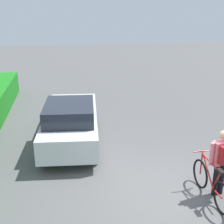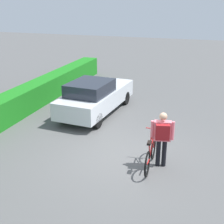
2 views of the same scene
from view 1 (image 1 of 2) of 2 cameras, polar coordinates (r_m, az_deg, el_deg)
ground_plane at (r=7.84m, az=9.85°, el=-14.55°), size 60.00×60.00×0.00m
parked_car_near at (r=10.05m, az=-7.67°, el=-1.70°), size 4.57×2.03×1.49m
bicycle at (r=7.67m, az=17.85°, el=-12.57°), size 1.77×0.50×1.00m
person_rider at (r=7.60m, az=19.85°, el=-7.91°), size 0.42×0.66×1.66m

